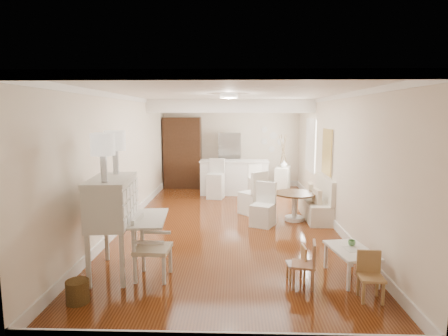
# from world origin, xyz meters

# --- Properties ---
(room) EXTENTS (9.00, 9.04, 2.82)m
(room) POSITION_xyz_m (0.04, 0.32, 1.98)
(room) COLOR brown
(room) RESTS_ON ground
(secretary_bureau) EXTENTS (1.26, 1.28, 1.47)m
(secretary_bureau) POSITION_xyz_m (-1.70, -2.66, 0.73)
(secretary_bureau) COLOR beige
(secretary_bureau) RESTS_ON ground
(gustavian_armchair) EXTENTS (0.55, 0.55, 0.93)m
(gustavian_armchair) POSITION_xyz_m (-1.06, -2.83, 0.46)
(gustavian_armchair) COLOR beige
(gustavian_armchair) RESTS_ON ground
(wicker_basket) EXTENTS (0.33, 0.33, 0.29)m
(wicker_basket) POSITION_xyz_m (-1.87, -3.59, 0.15)
(wicker_basket) COLOR #503919
(wicker_basket) RESTS_ON ground
(kids_table) EXTENTS (0.66, 0.95, 0.44)m
(kids_table) POSITION_xyz_m (1.84, -2.73, 0.22)
(kids_table) COLOR white
(kids_table) RESTS_ON ground
(kids_chair_a) EXTENTS (0.37, 0.37, 0.67)m
(kids_chair_a) POSITION_xyz_m (1.09, -3.05, 0.33)
(kids_chair_a) COLOR #976544
(kids_chair_a) RESTS_ON ground
(kids_chair_b) EXTENTS (0.27, 0.27, 0.53)m
(kids_chair_b) POSITION_xyz_m (1.01, -2.87, 0.26)
(kids_chair_b) COLOR #AB7F4D
(kids_chair_b) RESTS_ON ground
(kids_chair_c) EXTENTS (0.32, 0.32, 0.64)m
(kids_chair_c) POSITION_xyz_m (1.89, -3.41, 0.32)
(kids_chair_c) COLOR #A67D4B
(kids_chair_c) RESTS_ON ground
(banquette) EXTENTS (0.52, 1.60, 0.98)m
(banquette) POSITION_xyz_m (1.99, 0.50, 0.49)
(banquette) COLOR silver
(banquette) RESTS_ON ground
(dining_table) EXTENTS (1.08, 1.08, 0.64)m
(dining_table) POSITION_xyz_m (1.48, 0.29, 0.32)
(dining_table) COLOR #4C3118
(dining_table) RESTS_ON ground
(slip_chair_near) EXTENTS (0.60, 0.61, 0.94)m
(slip_chair_near) POSITION_xyz_m (0.73, -0.15, 0.47)
(slip_chair_near) COLOR white
(slip_chair_near) RESTS_ON ground
(slip_chair_far) EXTENTS (0.72, 0.72, 1.06)m
(slip_chair_far) POSITION_xyz_m (0.55, 0.84, 0.53)
(slip_chair_far) COLOR white
(slip_chair_far) RESTS_ON ground
(breakfast_counter) EXTENTS (2.05, 0.65, 1.03)m
(breakfast_counter) POSITION_xyz_m (0.10, 3.10, 0.52)
(breakfast_counter) COLOR white
(breakfast_counter) RESTS_ON ground
(bar_stool_left) EXTENTS (0.52, 0.52, 1.13)m
(bar_stool_left) POSITION_xyz_m (-0.43, 2.53, 0.57)
(bar_stool_left) COLOR silver
(bar_stool_left) RESTS_ON ground
(bar_stool_right) EXTENTS (0.50, 0.50, 1.01)m
(bar_stool_right) POSITION_xyz_m (0.74, 2.28, 0.50)
(bar_stool_right) COLOR white
(bar_stool_right) RESTS_ON ground
(pantry_cabinet) EXTENTS (1.20, 0.60, 2.30)m
(pantry_cabinet) POSITION_xyz_m (-1.60, 4.18, 1.15)
(pantry_cabinet) COLOR #381E11
(pantry_cabinet) RESTS_ON ground
(fridge) EXTENTS (0.75, 0.65, 1.80)m
(fridge) POSITION_xyz_m (0.30, 4.15, 0.90)
(fridge) COLOR silver
(fridge) RESTS_ON ground
(sideboard) EXTENTS (0.58, 0.91, 0.81)m
(sideboard) POSITION_xyz_m (1.59, 3.32, 0.40)
(sideboard) COLOR silver
(sideboard) RESTS_ON ground
(pencil_cup) EXTENTS (0.14, 0.14, 0.09)m
(pencil_cup) POSITION_xyz_m (1.88, -2.59, 0.48)
(pencil_cup) COLOR #67A862
(pencil_cup) RESTS_ON kids_table
(branch_vase) EXTENTS (0.21, 0.21, 0.21)m
(branch_vase) POSITION_xyz_m (1.61, 3.28, 0.91)
(branch_vase) COLOR white
(branch_vase) RESTS_ON sideboard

